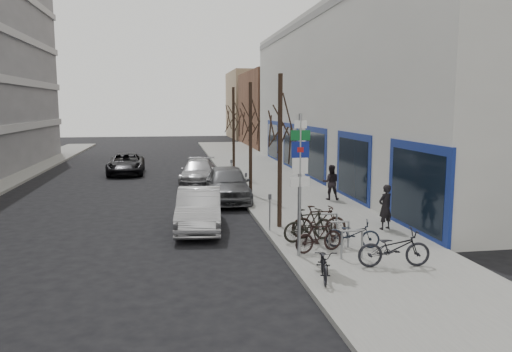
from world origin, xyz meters
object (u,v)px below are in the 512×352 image
object	(u,v)px
pedestrian_near	(385,207)
bike_mid_inner	(309,224)
meter_mid	(246,184)
parked_car_mid	(228,184)
bike_rack	(339,231)
bike_near_left	(324,260)
pedestrian_far	(331,182)
bike_far_inner	(319,221)
tree_mid	(250,112)
meter_back	(231,169)
highway_sign_pole	(300,176)
meter_front	(270,209)
tree_far	(233,111)
bike_near_right	(319,236)
parked_car_back	(198,172)
lane_car	(126,164)
parked_car_front	(199,209)
tree_near	(280,115)
bike_far_curb	(394,245)

from	to	relation	value
pedestrian_near	bike_mid_inner	bearing A→B (deg)	-3.79
meter_mid	parked_car_mid	size ratio (longest dim) A/B	0.26
bike_rack	pedestrian_near	distance (m)	3.03
bike_near_left	pedestrian_near	distance (m)	5.75
meter_mid	pedestrian_far	size ratio (longest dim) A/B	0.79
bike_far_inner	parked_car_mid	xyz separation A→B (m)	(-2.12, 7.50, 0.13)
tree_mid	meter_back	size ratio (longest dim) A/B	4.33
highway_sign_pole	meter_front	distance (m)	3.39
tree_far	bike_near_right	xyz separation A→B (m)	(0.47, -16.24, -3.48)
meter_mid	parked_car_back	xyz separation A→B (m)	(-1.79, 6.34, -0.24)
meter_front	meter_mid	bearing A→B (deg)	90.00
lane_car	meter_mid	bearing A→B (deg)	-62.04
parked_car_front	pedestrian_near	distance (m)	6.55
bike_mid_inner	parked_car_front	size ratio (longest dim) A/B	0.40
meter_mid	parked_car_mid	xyz separation A→B (m)	(-0.75, 0.74, -0.09)
tree_near	tree_mid	world-z (taller)	same
tree_near	bike_near_right	distance (m)	4.78
tree_mid	lane_car	distance (m)	12.19
tree_near	bike_mid_inner	world-z (taller)	tree_near
tree_near	pedestrian_far	distance (m)	6.56
highway_sign_pole	pedestrian_far	world-z (taller)	highway_sign_pole
meter_back	bike_far_inner	xyz separation A→B (m)	(1.37, -12.26, -0.21)
meter_back	pedestrian_far	xyz separation A→B (m)	(3.86, -5.86, 0.04)
bike_far_curb	tree_mid	bearing A→B (deg)	15.98
meter_mid	pedestrian_near	distance (m)	7.19
bike_near_left	meter_front	bearing A→B (deg)	107.53
bike_mid_inner	pedestrian_far	size ratio (longest dim) A/B	1.10
parked_car_back	pedestrian_near	size ratio (longest dim) A/B	2.96
bike_near_right	bike_far_inner	distance (m)	1.55
bike_rack	tree_near	size ratio (longest dim) A/B	0.41
bike_far_inner	highway_sign_pole	bearing A→B (deg)	149.14
bike_near_right	tree_far	bearing A→B (deg)	-12.32
meter_back	meter_front	bearing A→B (deg)	-90.00
highway_sign_pole	bike_far_curb	xyz separation A→B (m)	(2.25, -1.36, -1.71)
bike_near_left	parked_car_mid	xyz separation A→B (m)	(-1.14, 11.21, 0.21)
meter_mid	lane_car	size ratio (longest dim) A/B	0.26
meter_mid	meter_back	size ratio (longest dim) A/B	1.00
highway_sign_pole	bike_mid_inner	size ratio (longest dim) A/B	2.36
bike_far_inner	parked_car_back	distance (m)	13.47
meter_back	parked_car_mid	distance (m)	4.82
bike_near_right	pedestrian_far	xyz separation A→B (m)	(2.94, 7.88, 0.33)
meter_mid	lane_car	bearing A→B (deg)	119.11
meter_mid	bike_near_right	distance (m)	8.30
highway_sign_pole	bike_mid_inner	xyz separation A→B (m)	(0.70, 1.48, -1.77)
bike_near_left	meter_mid	bearing A→B (deg)	105.19
meter_mid	pedestrian_near	bearing A→B (deg)	-56.39
bike_rack	parked_car_mid	bearing A→B (deg)	105.52
bike_far_curb	parked_car_back	bearing A→B (deg)	20.58
bike_near_right	highway_sign_pole	bearing A→B (deg)	98.00
meter_mid	bike_far_curb	size ratio (longest dim) A/B	0.65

